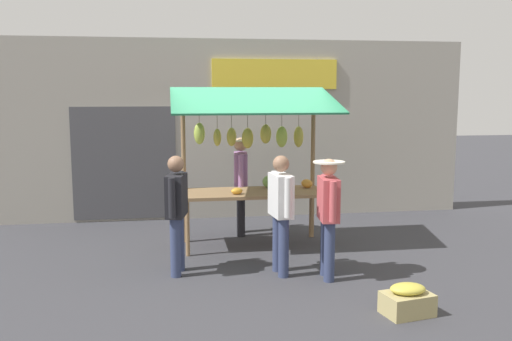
{
  "coord_description": "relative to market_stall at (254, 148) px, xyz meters",
  "views": [
    {
      "loc": [
        1.29,
        8.56,
        2.44
      ],
      "look_at": [
        0.0,
        0.3,
        1.25
      ],
      "focal_mm": 39.43,
      "sensor_mm": 36.0,
      "label": 1
    }
  ],
  "objects": [
    {
      "name": "market_stall",
      "position": [
        0.0,
        0.0,
        0.0
      ],
      "size": [
        2.5,
        1.46,
        2.5
      ],
      "color": "olive",
      "rests_on": "ground"
    },
    {
      "name": "vendor_with_sunhat",
      "position": [
        0.13,
        -0.69,
        -0.56
      ],
      "size": [
        0.43,
        0.7,
        1.66
      ],
      "rotation": [
        0.0,
        0.0,
        1.46
      ],
      "color": "#232328",
      "rests_on": "ground"
    },
    {
      "name": "shopper_with_shopping_bag",
      "position": [
        -0.7,
        1.74,
        -0.62
      ],
      "size": [
        0.41,
        0.68,
        1.58
      ],
      "rotation": [
        0.0,
        0.0,
        -1.66
      ],
      "color": "navy",
      "rests_on": "ground"
    },
    {
      "name": "shopper_in_striped_shirt",
      "position": [
        1.23,
        1.25,
        -0.63
      ],
      "size": [
        0.31,
        0.67,
        1.6
      ],
      "rotation": [
        0.0,
        0.0,
        -1.78
      ],
      "color": "navy",
      "rests_on": "ground"
    },
    {
      "name": "shopper_in_grey_tee",
      "position": [
        -0.13,
        1.48,
        -0.62
      ],
      "size": [
        0.27,
        0.69,
        1.6
      ],
      "rotation": [
        0.0,
        0.0,
        -1.46
      ],
      "color": "navy",
      "rests_on": "ground"
    },
    {
      "name": "ground_plane",
      "position": [
        0.03,
        0.06,
        -1.55
      ],
      "size": [
        40.0,
        40.0,
        0.0
      ],
      "primitive_type": "plane",
      "color": "#38383D"
    },
    {
      "name": "produce_crate_near",
      "position": [
        -1.23,
        3.06,
        -1.39
      ],
      "size": [
        0.58,
        0.47,
        0.35
      ],
      "color": "tan",
      "rests_on": "ground"
    },
    {
      "name": "street_backdrop",
      "position": [
        0.07,
        -2.13,
        0.15
      ],
      "size": [
        9.0,
        0.3,
        3.4
      ],
      "color": "#9E998E",
      "rests_on": "ground"
    }
  ]
}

